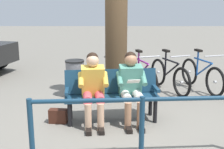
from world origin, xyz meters
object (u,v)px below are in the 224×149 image
(litter_bin, at_px, (75,79))
(bicycle_orange, at_px, (169,76))
(bench, at_px, (111,91))
(tree_trunk, at_px, (116,21))
(bicycle_silver, at_px, (112,76))
(handbag, at_px, (58,116))
(person_reading, at_px, (131,84))
(bicycle_black, at_px, (141,76))
(person_companion, at_px, (93,86))
(bicycle_purple, at_px, (201,75))

(litter_bin, relative_size, bicycle_orange, 0.51)
(bench, relative_size, tree_trunk, 0.50)
(bench, distance_m, bicycle_silver, 1.70)
(handbag, xyz_separation_m, litter_bin, (-0.12, -1.43, 0.28))
(person_reading, xyz_separation_m, tree_trunk, (0.24, -1.20, 0.98))
(tree_trunk, height_order, bicycle_black, tree_trunk)
(bicycle_black, bearing_deg, handbag, -58.47)
(bicycle_silver, bearing_deg, litter_bin, -69.37)
(bench, bearing_deg, bicycle_black, -118.79)
(tree_trunk, distance_m, litter_bin, 1.53)
(tree_trunk, distance_m, bicycle_silver, 1.43)
(litter_bin, xyz_separation_m, bicycle_orange, (-2.10, -0.45, -0.04))
(handbag, distance_m, bicycle_silver, 2.10)
(bench, distance_m, tree_trunk, 1.56)
(bicycle_orange, height_order, bicycle_silver, same)
(person_companion, height_order, bicycle_silver, person_companion)
(handbag, relative_size, bicycle_orange, 0.19)
(bicycle_purple, height_order, bicycle_orange, same)
(person_companion, bearing_deg, bicycle_orange, -136.92)
(litter_bin, bearing_deg, bicycle_black, -164.65)
(bicycle_orange, relative_size, bicycle_black, 0.98)
(tree_trunk, bearing_deg, litter_bin, -11.34)
(bench, relative_size, bicycle_black, 1.01)
(bicycle_black, height_order, bicycle_silver, same)
(handbag, height_order, bicycle_silver, bicycle_silver)
(bicycle_orange, distance_m, bicycle_silver, 1.31)
(handbag, bearing_deg, tree_trunk, -128.62)
(bicycle_purple, height_order, bicycle_black, same)
(bicycle_black, bearing_deg, tree_trunk, -62.96)
(bicycle_purple, bearing_deg, person_companion, -68.69)
(person_companion, bearing_deg, litter_bin, -77.93)
(person_reading, relative_size, person_companion, 1.00)
(person_reading, height_order, bicycle_orange, person_reading)
(bicycle_silver, bearing_deg, bicycle_black, 76.97)
(litter_bin, distance_m, bicycle_black, 1.52)
(bench, xyz_separation_m, handbag, (0.91, 0.18, -0.39))
(bench, xyz_separation_m, bicycle_black, (-0.68, -1.65, -0.15))
(person_reading, relative_size, litter_bin, 1.49)
(bicycle_purple, xyz_separation_m, bicycle_black, (1.39, 0.09, 0.00))
(person_reading, xyz_separation_m, handbag, (1.24, 0.06, -0.54))
(bicycle_orange, xyz_separation_m, bicycle_silver, (1.31, 0.00, 0.00))
(bicycle_silver, bearing_deg, bicycle_purple, 82.40)
(bench, relative_size, bicycle_orange, 1.03)
(bicycle_orange, distance_m, bicycle_black, 0.64)
(person_companion, xyz_separation_m, tree_trunk, (-0.39, -1.27, 0.98))
(person_reading, xyz_separation_m, bicycle_orange, (-0.98, -1.83, -0.31))
(bench, relative_size, handbag, 5.48)
(bench, height_order, bicycle_silver, bicycle_silver)
(bench, distance_m, person_companion, 0.39)
(bicycle_silver, bearing_deg, tree_trunk, -1.45)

